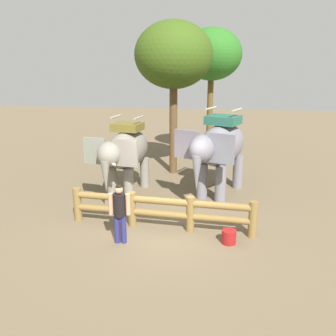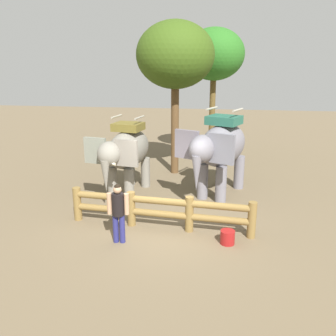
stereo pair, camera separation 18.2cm
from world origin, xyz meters
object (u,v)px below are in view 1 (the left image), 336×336
elephant_center (219,148)px  tree_back_center (174,56)px  elephant_near_left (126,152)px  feed_bucket (229,237)px  log_fence (161,209)px  tourist_woman_in_black (120,210)px  tree_far_left (212,55)px

elephant_center → tree_back_center: tree_back_center is taller
elephant_near_left → feed_bucket: (3.66, -3.31, -1.43)m
log_fence → tourist_woman_in_black: (-0.93, -1.03, 0.36)m
elephant_center → feed_bucket: 4.09m
elephant_near_left → elephant_center: (3.34, 0.44, 0.16)m
tourist_woman_in_black → tree_back_center: (0.59, 6.69, 4.02)m
elephant_near_left → tree_far_left: size_ratio=0.53×
elephant_near_left → tree_far_left: bearing=65.4°
elephant_near_left → feed_bucket: size_ratio=8.78×
elephant_near_left → elephant_center: 3.38m
tourist_woman_in_black → feed_bucket: tourist_woman_in_black is taller
tourist_woman_in_black → tree_far_left: tree_far_left is taller
elephant_center → tourist_woman_in_black: 4.93m
tree_far_left → log_fence: bearing=-97.3°
feed_bucket → elephant_center: bearing=94.8°
elephant_center → tree_back_center: size_ratio=0.59×
log_fence → tree_far_left: bearing=82.7°
log_fence → feed_bucket: (1.96, -0.66, -0.42)m
elephant_center → tourist_woman_in_black: (-2.58, -4.12, -0.82)m
tourist_woman_in_black → feed_bucket: size_ratio=4.26×
tourist_woman_in_black → tree_far_left: bearing=78.2°
elephant_near_left → tree_back_center: 4.71m
tree_far_left → tree_back_center: 3.50m
elephant_center → feed_bucket: (0.32, -3.75, -1.59)m
log_fence → tree_back_center: size_ratio=0.85×
elephant_near_left → elephant_center: elephant_center is taller
tree_far_left → tree_back_center: tree_far_left is taller
tourist_woman_in_black → tree_back_center: size_ratio=0.26×
tree_far_left → tourist_woman_in_black: bearing=-101.8°
tourist_woman_in_black → feed_bucket: bearing=7.2°
elephant_center → feed_bucket: elephant_center is taller
elephant_near_left → tourist_woman_in_black: (0.76, -3.68, -0.66)m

